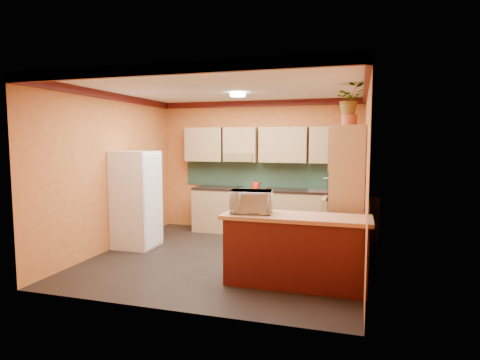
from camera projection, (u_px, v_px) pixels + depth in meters
name	position (u px, v px, depth m)	size (l,w,h in m)	color
room_shell	(233.00, 128.00, 6.53)	(4.24, 4.24, 2.72)	black
base_cabinets_back	(282.00, 213.00, 7.99)	(3.65, 0.60, 0.88)	tan
countertop_back	(282.00, 190.00, 7.95)	(3.65, 0.62, 0.04)	black
stove	(252.00, 211.00, 8.17)	(0.58, 0.58, 0.91)	black
kettle	(256.00, 185.00, 8.04)	(0.17, 0.17, 0.18)	#AA1B0B
sink	(322.00, 190.00, 7.72)	(0.48, 0.40, 0.03)	silver
base_cabinets_right	(345.00, 223.00, 7.03)	(0.60, 0.80, 0.88)	tan
countertop_right	(346.00, 197.00, 6.98)	(0.62, 0.80, 0.04)	black
fridge	(136.00, 199.00, 7.06)	(0.68, 0.66, 1.70)	white
pantry	(347.00, 198.00, 5.88)	(0.48, 0.90, 2.10)	tan
fern_pot	(349.00, 120.00, 5.82)	(0.22, 0.22, 0.16)	brown
fern	(350.00, 99.00, 5.79)	(0.39, 0.34, 0.44)	tan
breakfast_bar	(295.00, 252.00, 5.20)	(1.80, 0.55, 0.88)	#541314
bar_top	(296.00, 217.00, 5.15)	(1.90, 0.65, 0.05)	tan
microwave	(251.00, 202.00, 5.30)	(0.54, 0.37, 0.30)	white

